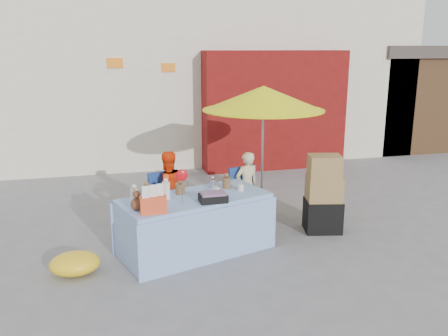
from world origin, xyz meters
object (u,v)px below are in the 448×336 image
object	(u,v)px
market_table	(194,223)
box_stack	(323,196)
vendor_orange	(168,189)
vendor_beige	(247,186)
chair_right	(249,206)
chair_left	(169,213)
umbrella	(263,99)

from	to	relation	value
market_table	box_stack	world-z (taller)	market_table
vendor_orange	market_table	bearing A→B (deg)	87.78
vendor_orange	vendor_beige	world-z (taller)	vendor_orange
chair_right	box_stack	world-z (taller)	box_stack
market_table	chair_left	distance (m)	0.92
market_table	box_stack	distance (m)	2.00
vendor_orange	umbrella	xyz separation A→B (m)	(1.55, 0.15, 1.31)
market_table	umbrella	world-z (taller)	umbrella
chair_left	box_stack	distance (m)	2.31
vendor_beige	vendor_orange	bearing A→B (deg)	-14.43
umbrella	box_stack	xyz separation A→B (m)	(0.65, -0.91, -1.36)
chair_left	box_stack	xyz separation A→B (m)	(2.20, -0.63, 0.28)
market_table	chair_left	world-z (taller)	market_table
box_stack	market_table	bearing A→B (deg)	-172.78
chair_left	umbrella	distance (m)	2.27
market_table	chair_left	xyz separation A→B (m)	(-0.22, 0.88, -0.14)
umbrella	box_stack	bearing A→B (deg)	-54.62
chair_left	vendor_beige	bearing A→B (deg)	-8.30
chair_right	umbrella	distance (m)	1.69
box_stack	vendor_orange	bearing A→B (deg)	160.84
chair_right	vendor_orange	size ratio (longest dim) A/B	0.73
vendor_beige	box_stack	distance (m)	1.22
chair_right	chair_left	bearing A→B (deg)	165.57
market_table	chair_left	size ratio (longest dim) A/B	2.56
vendor_orange	umbrella	world-z (taller)	umbrella
market_table	box_stack	size ratio (longest dim) A/B	1.88
vendor_beige	umbrella	distance (m)	1.39
vendor_beige	umbrella	xyz separation A→B (m)	(0.30, 0.15, 1.34)
chair_right	vendor_beige	distance (m)	0.32
box_stack	vendor_beige	bearing A→B (deg)	141.17
box_stack	chair_left	bearing A→B (deg)	164.06
market_table	chair_right	size ratio (longest dim) A/B	2.56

